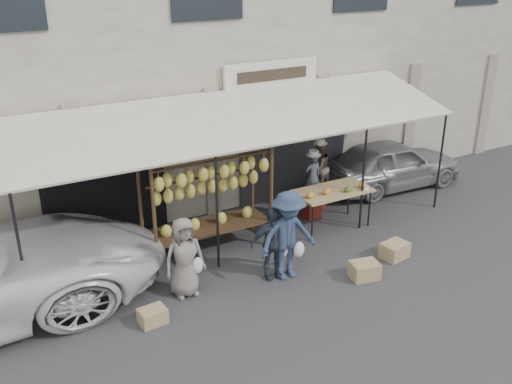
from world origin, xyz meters
TOP-DOWN VIEW (x-y plane):
  - ground_plane at (0.00, 0.00)m, footprint 90.00×90.00m
  - shophouse at (-0.00, 6.50)m, footprint 24.00×6.15m
  - awning at (0.01, 2.28)m, footprint 10.00×2.35m
  - banana_rack at (-0.89, 1.77)m, footprint 2.60×0.90m
  - produce_table at (1.97, 1.48)m, footprint 1.70×0.90m
  - vendor_left at (1.88, 2.15)m, footprint 0.40×0.26m
  - vendor_right at (2.32, 2.53)m, footprint 0.71×0.62m
  - customer_left at (-1.93, 0.57)m, footprint 0.74×0.50m
  - customer_mid at (-0.28, 0.33)m, footprint 0.88×0.46m
  - customer_right at (-0.02, 0.18)m, footprint 1.14×0.67m
  - stool_left at (1.88, 2.15)m, footprint 0.43×0.43m
  - stool_right at (2.32, 2.53)m, footprint 0.36×0.36m
  - crate_near_a at (1.23, -0.57)m, footprint 0.60×0.50m
  - crate_near_b at (2.26, -0.25)m, footprint 0.59×0.48m
  - crate_far at (-2.76, 0.02)m, footprint 0.47×0.37m
  - sedan at (4.73, 2.69)m, footprint 3.86×1.72m

SIDE VIEW (x-z plane):
  - ground_plane at x=0.00m, z-range 0.00..0.00m
  - crate_far at x=-2.76m, z-range 0.00..0.27m
  - crate_near_a at x=1.23m, z-range 0.00..0.32m
  - crate_near_b at x=2.26m, z-range 0.00..0.32m
  - stool_right at x=2.32m, z-range 0.00..0.40m
  - stool_left at x=1.88m, z-range 0.00..0.48m
  - sedan at x=4.73m, z-range 0.00..1.29m
  - customer_mid at x=-0.28m, z-range 0.00..1.43m
  - customer_left at x=-1.93m, z-range 0.00..1.49m
  - produce_table at x=1.97m, z-range 0.34..1.38m
  - customer_right at x=-0.02m, z-range 0.00..1.75m
  - vendor_left at x=1.88m, z-range 0.48..1.57m
  - vendor_right at x=2.32m, z-range 0.40..1.66m
  - banana_rack at x=-0.89m, z-range 0.45..2.69m
  - awning at x=0.01m, z-range 1.12..4.03m
  - shophouse at x=0.00m, z-range 0.00..7.30m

